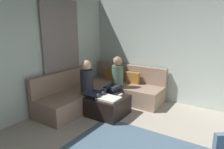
# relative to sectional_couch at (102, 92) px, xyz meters

# --- Properties ---
(wall_back) EXTENTS (6.00, 0.12, 2.70)m
(wall_back) POSITION_rel_sectional_couch_xyz_m (2.08, 1.06, 1.07)
(wall_back) COLOR silver
(wall_back) RESTS_ON ground_plane
(wall_left) EXTENTS (0.12, 6.00, 2.70)m
(wall_left) POSITION_rel_sectional_couch_xyz_m (-0.86, -1.88, 1.07)
(wall_left) COLOR silver
(wall_left) RESTS_ON ground_plane
(curtain_panel) EXTENTS (0.06, 1.10, 2.50)m
(curtain_panel) POSITION_rel_sectional_couch_xyz_m (-0.76, -0.58, 0.97)
(curtain_panel) COLOR gray
(curtain_panel) RESTS_ON ground_plane
(sectional_couch) EXTENTS (2.10, 2.55, 0.87)m
(sectional_couch) POSITION_rel_sectional_couch_xyz_m (0.00, 0.00, 0.00)
(sectional_couch) COLOR #9E7F6B
(sectional_couch) RESTS_ON ground_plane
(ottoman) EXTENTS (0.76, 0.76, 0.42)m
(ottoman) POSITION_rel_sectional_couch_xyz_m (0.52, -0.52, -0.07)
(ottoman) COLOR black
(ottoman) RESTS_ON ground_plane
(folded_blanket) EXTENTS (0.44, 0.36, 0.04)m
(folded_blanket) POSITION_rel_sectional_couch_xyz_m (0.62, -0.64, 0.16)
(folded_blanket) COLOR white
(folded_blanket) RESTS_ON ottoman
(coffee_mug) EXTENTS (0.08, 0.08, 0.10)m
(coffee_mug) POSITION_rel_sectional_couch_xyz_m (0.30, -0.34, 0.19)
(coffee_mug) COLOR #334C72
(coffee_mug) RESTS_ON ottoman
(game_remote) EXTENTS (0.05, 0.15, 0.02)m
(game_remote) POSITION_rel_sectional_couch_xyz_m (0.70, -0.30, 0.15)
(game_remote) COLOR white
(game_remote) RESTS_ON ottoman
(person_on_couch_back) EXTENTS (0.30, 0.60, 1.20)m
(person_on_couch_back) POSITION_rel_sectional_couch_xyz_m (0.35, 0.06, 0.38)
(person_on_couch_back) COLOR #2D3347
(person_on_couch_back) RESTS_ON ground_plane
(person_on_couch_side) EXTENTS (0.60, 0.30, 1.20)m
(person_on_couch_side) POSITION_rel_sectional_couch_xyz_m (0.15, -0.66, 0.38)
(person_on_couch_side) COLOR #2D3347
(person_on_couch_side) RESTS_ON ground_plane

